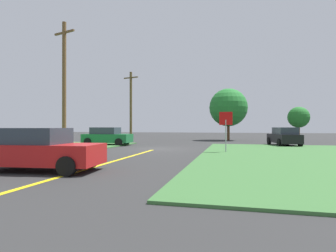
{
  "coord_description": "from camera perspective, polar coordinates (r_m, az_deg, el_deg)",
  "views": [
    {
      "loc": [
        5.55,
        -19.5,
        1.66
      ],
      "look_at": [
        -0.19,
        4.54,
        1.75
      ],
      "focal_mm": 28.77,
      "sensor_mm": 36.0,
      "label": 1
    }
  ],
  "objects": [
    {
      "name": "ground_plane",
      "position": [
        20.35,
        -2.46,
        -4.88
      ],
      "size": [
        120.0,
        120.0,
        0.0
      ],
      "primitive_type": "plane",
      "color": "#2E2E2E"
    },
    {
      "name": "grass_verge_right",
      "position": [
        16.15,
        28.69,
        -5.93
      ],
      "size": [
        12.0,
        20.0,
        0.08
      ],
      "primitive_type": "cube",
      "color": "#3B6C36",
      "rests_on": "ground"
    },
    {
      "name": "grass_verge_left",
      "position": [
        21.86,
        -31.25,
        -4.42
      ],
      "size": [
        12.0,
        20.0,
        0.08
      ],
      "primitive_type": "cube",
      "color": "#3B6C36",
      "rests_on": "ground"
    },
    {
      "name": "lane_stripe_center",
      "position": [
        12.88,
        -12.34,
        -7.57
      ],
      "size": [
        0.2,
        14.0,
        0.01
      ],
      "primitive_type": "cube",
      "color": "yellow",
      "rests_on": "ground"
    },
    {
      "name": "stop_sign",
      "position": [
        17.46,
        12.15,
        0.48
      ],
      "size": [
        0.83,
        0.07,
        2.62
      ],
      "rotation": [
        0.0,
        0.0,
        3.1
      ],
      "color": "#9EA0A8",
      "rests_on": "ground"
    },
    {
      "name": "car_on_crossroad",
      "position": [
        25.92,
        23.36,
        -2.08
      ],
      "size": [
        2.44,
        4.61,
        1.62
      ],
      "rotation": [
        0.0,
        0.0,
        1.72
      ],
      "color": "black",
      "rests_on": "ground"
    },
    {
      "name": "parked_car_near_building",
      "position": [
        25.07,
        -12.81,
        -2.15
      ],
      "size": [
        4.35,
        2.1,
        1.62
      ],
      "rotation": [
        0.0,
        0.0,
        0.02
      ],
      "color": "#196B33",
      "rests_on": "ground"
    },
    {
      "name": "car_behind_on_main_road",
      "position": [
        11.29,
        -25.49,
        -4.51
      ],
      "size": [
        4.52,
        2.37,
        1.62
      ],
      "rotation": [
        0.0,
        0.0,
        0.09
      ],
      "color": "red",
      "rests_on": "ground"
    },
    {
      "name": "utility_pole_near",
      "position": [
        19.24,
        -21.14,
        8.15
      ],
      "size": [
        1.76,
        0.61,
        8.6
      ],
      "color": "brown",
      "rests_on": "ground"
    },
    {
      "name": "utility_pole_mid",
      "position": [
        29.69,
        -7.87,
        4.26
      ],
      "size": [
        1.77,
        0.57,
        7.66
      ],
      "color": "brown",
      "rests_on": "ground"
    },
    {
      "name": "oak_tree_left",
      "position": [
        34.45,
        12.66,
        3.85
      ],
      "size": [
        4.71,
        4.71,
        6.45
      ],
      "color": "brown",
      "rests_on": "ground"
    },
    {
      "name": "pine_tree_center",
      "position": [
        34.52,
        25.93,
        1.66
      ],
      "size": [
        2.41,
        2.41,
        3.99
      ],
      "color": "brown",
      "rests_on": "ground"
    }
  ]
}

